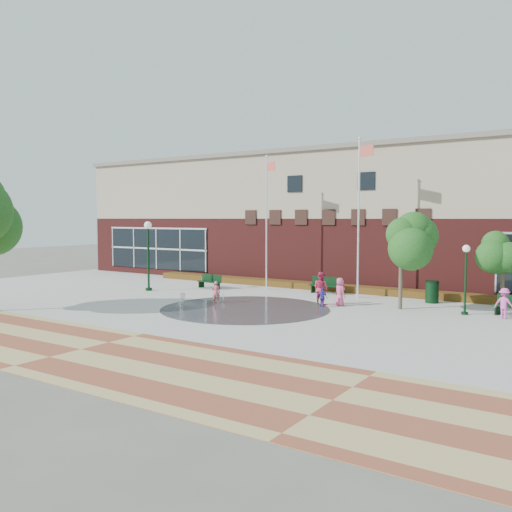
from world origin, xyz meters
The scene contains 22 objects.
ground centered at (0.00, 0.00, 0.00)m, with size 120.00×120.00×0.00m, color #666056.
plaza_concrete centered at (0.00, 4.00, 0.00)m, with size 46.00×18.00×0.01m, color #A8A8A0.
paver_band centered at (0.00, -7.00, 0.00)m, with size 46.00×6.00×0.01m, color brown.
splash_pad centered at (0.00, 3.00, 0.00)m, with size 8.40×8.40×0.01m, color #383A3D.
library_building centered at (0.00, 17.48, 4.64)m, with size 44.40×10.40×9.20m.
flower_bed centered at (0.00, 11.60, 0.00)m, with size 26.00×1.20×0.40m, color maroon.
flagpole_left centered at (-2.91, 9.67, 4.69)m, with size 0.91×0.47×8.43m.
flagpole_right centered at (3.25, 9.62, 5.07)m, with size 1.06×0.46×9.06m.
lamp_left centered at (-8.89, 5.33, 2.69)m, with size 0.46×0.46×4.32m.
lamp_right centered at (9.52, 7.32, 2.04)m, with size 0.35×0.35×3.29m.
bench_left centered at (-6.35, 8.20, 0.30)m, with size 1.88×0.83×0.92m.
bench_mid centered at (0.94, 10.21, 0.33)m, with size 2.02×0.59×1.01m.
trash_can centered at (7.25, 10.06, 0.61)m, with size 0.73×0.73×1.20m.
tree_mid centered at (6.50, 7.16, 3.36)m, with size 2.74×2.74×4.62m.
tree_small_right centered at (10.64, 10.45, 2.84)m, with size 2.28×2.28×3.89m.
water_jet_a centered at (-3.21, 2.01, 0.00)m, with size 0.33×0.33×0.64m, color white.
water_jet_b centered at (-2.40, 4.39, 0.00)m, with size 0.18×0.18×0.40m, color white.
child_splash centered at (-2.29, 3.62, 0.60)m, with size 0.44×0.29×1.20m, color #E15B72.
adult_red centered at (2.55, 6.30, 0.87)m, with size 0.84×0.66×1.74m, color #CA2B53.
adult_pink centered at (3.55, 6.48, 0.73)m, with size 0.72×0.47×1.46m, color #ED5589.
child_blue centered at (3.00, 5.59, 0.51)m, with size 0.60×0.25×1.02m, color #3E31AB.
person_bench centered at (11.24, 7.21, 0.70)m, with size 0.90×0.52×1.40m, color #E455B9.
Camera 1 is at (15.13, -19.03, 4.53)m, focal length 38.00 mm.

